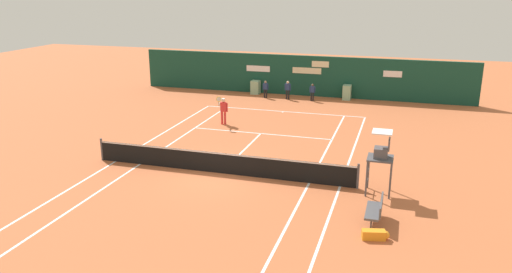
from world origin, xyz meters
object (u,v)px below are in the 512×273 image
Objects in this scene: ball_kid_left_post at (312,91)px; tennis_ball_by_sideline at (309,165)px; player_bench at (376,209)px; ball_kid_right_post at (288,89)px; equipment_bag at (376,235)px; player_on_baseline at (223,109)px; tennis_ball_near_service_line at (297,162)px; umpire_chair at (381,154)px; ball_kid_centre_post at (266,88)px.

ball_kid_left_post is 18.36× the size of tennis_ball_by_sideline.
player_bench is 19.67m from ball_kid_right_post.
player_bench is 1.66× the size of equipment_bag.
ball_kid_left_post reaches higher than tennis_ball_by_sideline.
tennis_ball_near_service_line is (5.62, -5.28, -0.92)m from player_on_baseline.
player_bench reaches higher than tennis_ball_by_sideline.
player_bench is 5.94m from tennis_ball_by_sideline.
ball_kid_right_post is at bearing 25.50° from umpire_chair.
tennis_ball_near_service_line is at bearing 103.74° from ball_kid_right_post.
player_on_baseline is 1.45× the size of ball_kid_left_post.
player_bench reaches higher than tennis_ball_near_service_line.
ball_kid_left_post is at bearing 106.59° from equipment_bag.
player_bench is at bearing 111.14° from ball_kid_centre_post.
tennis_ball_by_sideline is (-3.42, 6.17, -0.13)m from equipment_bag.
ball_kid_centre_post is 18.71× the size of tennis_ball_near_service_line.
ball_kid_centre_post is 14.53m from tennis_ball_by_sideline.
tennis_ball_by_sideline is at bearing 95.30° from ball_kid_left_post.
player_bench is 14.23m from player_on_baseline.
player_on_baseline is 8.64m from ball_kid_left_post.
umpire_chair reaches higher than tennis_ball_near_service_line.
tennis_ball_by_sideline is (-3.30, 4.91, -0.48)m from player_bench.
player_bench is at bearing -52.74° from tennis_ball_near_service_line.
ball_kid_right_post is at bearing 22.36° from player_bench.
ball_kid_left_post is (-5.68, 18.19, 0.21)m from player_bench.
tennis_ball_by_sideline is (5.85, -13.28, -0.70)m from ball_kid_centre_post.
equipment_bag is 7.05m from tennis_ball_by_sideline.
ball_kid_left_post is at bearing 174.44° from ball_kid_centre_post.
ball_kid_right_post is 1.81m from ball_kid_left_post.
umpire_chair reaches higher than player_bench.
tennis_ball_near_service_line is (-3.91, 2.58, -1.61)m from umpire_chair.
equipment_bag is 13.46× the size of tennis_ball_by_sideline.
player_bench is 6.58m from tennis_ball_near_service_line.
tennis_ball_by_sideline is at bearing 33.88° from player_bench.
ball_kid_right_post is at bearing 174.44° from ball_kid_centre_post.
ball_kid_left_post is at bearing 19.84° from umpire_chair.
ball_kid_left_post is at bearing -134.15° from player_on_baseline.
umpire_chair is 2.88m from player_bench.
equipment_bag is 21.55m from ball_kid_centre_post.
umpire_chair is at bearing 114.10° from ball_kid_right_post.
umpire_chair is 38.14× the size of tennis_ball_by_sideline.
equipment_bag is (0.12, -1.25, -0.35)m from player_bench.
ball_kid_centre_post is (-9.15, 18.19, 0.22)m from player_bench.
tennis_ball_near_service_line is at bearing 119.64° from player_on_baseline.
equipment_bag is at bearing 109.92° from ball_kid_centre_post.
equipment_bag is 0.50× the size of player_on_baseline.
ball_kid_left_post is (3.48, 0.00, -0.01)m from ball_kid_centre_post.
umpire_chair reaches higher than tennis_ball_by_sideline.
ball_kid_left_post is at bearing 100.14° from tennis_ball_by_sideline.
player_bench is at bearing 110.96° from ball_kid_right_post.
umpire_chair reaches higher than ball_kid_left_post.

